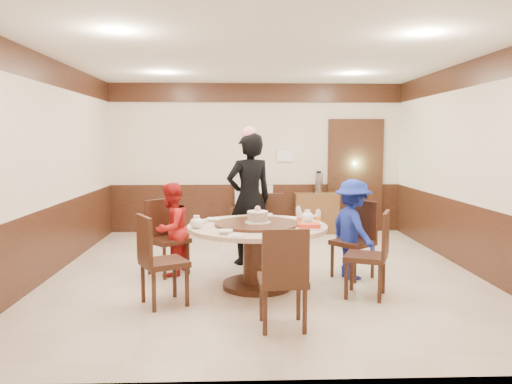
{
  "coord_description": "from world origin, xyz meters",
  "views": [
    {
      "loc": [
        -0.34,
        -6.48,
        1.75
      ],
      "look_at": [
        -0.12,
        -0.28,
        1.1
      ],
      "focal_mm": 35.0,
      "sensor_mm": 36.0,
      "label": 1
    }
  ],
  "objects_px": {
    "tv_stand": "(253,220)",
    "side_cabinet": "(316,213)",
    "person_blue": "(353,229)",
    "banquet_table": "(257,243)",
    "person_standing": "(249,199)",
    "thermos": "(319,183)",
    "person_red": "(171,229)",
    "shrimp_platter": "(309,227)",
    "birthday_cake": "(258,217)",
    "television": "(253,196)"
  },
  "relations": [
    {
      "from": "tv_stand",
      "to": "side_cabinet",
      "type": "xyz_separation_m",
      "value": [
        1.19,
        0.03,
        0.12
      ]
    },
    {
      "from": "person_blue",
      "to": "banquet_table",
      "type": "bearing_deg",
      "value": 86.81
    },
    {
      "from": "person_standing",
      "to": "thermos",
      "type": "height_order",
      "value": "person_standing"
    },
    {
      "from": "person_blue",
      "to": "thermos",
      "type": "distance_m",
      "value": 3.11
    },
    {
      "from": "person_red",
      "to": "shrimp_platter",
      "type": "distance_m",
      "value": 1.89
    },
    {
      "from": "person_red",
      "to": "shrimp_platter",
      "type": "height_order",
      "value": "person_red"
    },
    {
      "from": "birthday_cake",
      "to": "thermos",
      "type": "bearing_deg",
      "value": 69.7
    },
    {
      "from": "person_red",
      "to": "birthday_cake",
      "type": "relative_size",
      "value": 4.01
    },
    {
      "from": "shrimp_platter",
      "to": "banquet_table",
      "type": "bearing_deg",
      "value": 152.9
    },
    {
      "from": "person_blue",
      "to": "television",
      "type": "relative_size",
      "value": 1.75
    },
    {
      "from": "birthday_cake",
      "to": "thermos",
      "type": "relative_size",
      "value": 0.79
    },
    {
      "from": "person_standing",
      "to": "thermos",
      "type": "relative_size",
      "value": 4.85
    },
    {
      "from": "banquet_table",
      "to": "birthday_cake",
      "type": "bearing_deg",
      "value": -58.16
    },
    {
      "from": "banquet_table",
      "to": "television",
      "type": "distance_m",
      "value": 3.44
    },
    {
      "from": "television",
      "to": "thermos",
      "type": "bearing_deg",
      "value": -167.75
    },
    {
      "from": "birthday_cake",
      "to": "tv_stand",
      "type": "xyz_separation_m",
      "value": [
        0.05,
        3.44,
        -0.6
      ]
    },
    {
      "from": "television",
      "to": "thermos",
      "type": "xyz_separation_m",
      "value": [
        1.23,
        0.03,
        0.23
      ]
    },
    {
      "from": "banquet_table",
      "to": "birthday_cake",
      "type": "relative_size",
      "value": 5.49
    },
    {
      "from": "birthday_cake",
      "to": "tv_stand",
      "type": "bearing_deg",
      "value": 89.1
    },
    {
      "from": "banquet_table",
      "to": "person_blue",
      "type": "bearing_deg",
      "value": 16.63
    },
    {
      "from": "person_blue",
      "to": "birthday_cake",
      "type": "bearing_deg",
      "value": 87.19
    },
    {
      "from": "banquet_table",
      "to": "side_cabinet",
      "type": "xyz_separation_m",
      "value": [
        1.25,
        3.46,
        -0.16
      ]
    },
    {
      "from": "person_standing",
      "to": "person_blue",
      "type": "distance_m",
      "value": 1.55
    },
    {
      "from": "person_red",
      "to": "birthday_cake",
      "type": "height_order",
      "value": "person_red"
    },
    {
      "from": "tv_stand",
      "to": "side_cabinet",
      "type": "bearing_deg",
      "value": 1.44
    },
    {
      "from": "television",
      "to": "tv_stand",
      "type": "bearing_deg",
      "value": -0.0
    },
    {
      "from": "person_blue",
      "to": "person_standing",
      "type": "bearing_deg",
      "value": 38.4
    },
    {
      "from": "shrimp_platter",
      "to": "tv_stand",
      "type": "xyz_separation_m",
      "value": [
        -0.51,
        3.72,
        -0.53
      ]
    },
    {
      "from": "person_red",
      "to": "birthday_cake",
      "type": "distance_m",
      "value": 1.27
    },
    {
      "from": "person_red",
      "to": "side_cabinet",
      "type": "relative_size",
      "value": 1.5
    },
    {
      "from": "person_red",
      "to": "person_standing",
      "type": "bearing_deg",
      "value": 145.15
    },
    {
      "from": "person_red",
      "to": "tv_stand",
      "type": "xyz_separation_m",
      "value": [
        1.15,
        2.84,
        -0.35
      ]
    },
    {
      "from": "person_standing",
      "to": "side_cabinet",
      "type": "height_order",
      "value": "person_standing"
    },
    {
      "from": "shrimp_platter",
      "to": "side_cabinet",
      "type": "xyz_separation_m",
      "value": [
        0.68,
        3.75,
        -0.4
      ]
    },
    {
      "from": "banquet_table",
      "to": "person_blue",
      "type": "relative_size",
      "value": 1.31
    },
    {
      "from": "person_red",
      "to": "television",
      "type": "relative_size",
      "value": 1.67
    },
    {
      "from": "shrimp_platter",
      "to": "person_red",
      "type": "bearing_deg",
      "value": 151.92
    },
    {
      "from": "television",
      "to": "shrimp_platter",
      "type": "bearing_deg",
      "value": 108.65
    },
    {
      "from": "television",
      "to": "person_standing",
      "type": "bearing_deg",
      "value": 97.67
    },
    {
      "from": "person_standing",
      "to": "side_cabinet",
      "type": "xyz_separation_m",
      "value": [
        1.32,
        2.3,
        -0.55
      ]
    },
    {
      "from": "person_red",
      "to": "thermos",
      "type": "xyz_separation_m",
      "value": [
        2.38,
        2.87,
        0.34
      ]
    },
    {
      "from": "thermos",
      "to": "birthday_cake",
      "type": "bearing_deg",
      "value": -110.3
    },
    {
      "from": "shrimp_platter",
      "to": "tv_stand",
      "type": "height_order",
      "value": "shrimp_platter"
    },
    {
      "from": "television",
      "to": "side_cabinet",
      "type": "xyz_separation_m",
      "value": [
        1.19,
        0.03,
        -0.33
      ]
    },
    {
      "from": "person_blue",
      "to": "shrimp_platter",
      "type": "relative_size",
      "value": 4.19
    },
    {
      "from": "television",
      "to": "side_cabinet",
      "type": "height_order",
      "value": "television"
    },
    {
      "from": "person_blue",
      "to": "birthday_cake",
      "type": "relative_size",
      "value": 4.2
    },
    {
      "from": "shrimp_platter",
      "to": "side_cabinet",
      "type": "relative_size",
      "value": 0.38
    },
    {
      "from": "shrimp_platter",
      "to": "tv_stand",
      "type": "distance_m",
      "value": 3.8
    },
    {
      "from": "birthday_cake",
      "to": "shrimp_platter",
      "type": "distance_m",
      "value": 0.64
    }
  ]
}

